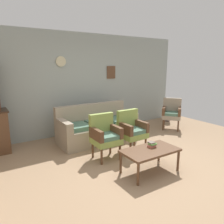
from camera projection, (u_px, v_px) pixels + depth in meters
The scene contains 9 objects.
ground_plane at pixel (144, 167), 4.03m from camera, with size 7.68×7.68×0.00m, color #997A5B.
wall_back_with_decor at pixel (83, 84), 5.91m from camera, with size 6.40×0.09×2.70m.
floral_couch at pixel (97, 128), 5.37m from camera, with size 1.94×0.83×0.90m.
armchair_near_cabinet at pixel (105, 134), 4.33m from camera, with size 0.53×0.50×0.90m.
armchair_by_doorway at pixel (131, 129), 4.70m from camera, with size 0.53×0.50×0.90m.
wingback_chair_by_fireplace at pixel (172, 112), 6.34m from camera, with size 0.71×0.71×0.90m.
coffee_table at pixel (150, 152), 3.78m from camera, with size 1.00×0.56×0.42m.
book_stack_on_table at pixel (152, 145), 3.88m from camera, with size 0.15×0.13×0.09m.
floor_vase_by_wall at pixel (167, 112), 7.23m from camera, with size 0.20×0.20×0.66m, color brown.
Camera 1 is at (-2.50, -2.81, 1.87)m, focal length 34.58 mm.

